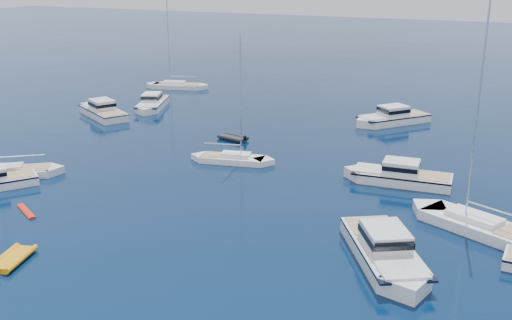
% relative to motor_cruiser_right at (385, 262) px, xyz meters
% --- Properties ---
extents(motor_cruiser_right, '(8.73, 11.47, 2.96)m').
position_rel_motor_cruiser_right_xyz_m(motor_cruiser_right, '(0.00, 0.00, 0.00)').
color(motor_cruiser_right, silver).
rests_on(motor_cruiser_right, ground).
extents(motor_cruiser_centre, '(10.27, 3.84, 2.64)m').
position_rel_motor_cruiser_right_xyz_m(motor_cruiser_centre, '(-2.43, 15.34, 0.00)').
color(motor_cruiser_centre, silver).
rests_on(motor_cruiser_centre, ground).
extents(motor_cruiser_far_l, '(10.76, 8.08, 2.77)m').
position_rel_motor_cruiser_right_xyz_m(motor_cruiser_far_l, '(-41.72, 24.31, 0.00)').
color(motor_cruiser_far_l, silver).
rests_on(motor_cruiser_far_l, ground).
extents(motor_cruiser_distant, '(9.25, 10.17, 2.77)m').
position_rel_motor_cruiser_right_xyz_m(motor_cruiser_distant, '(-7.62, 35.88, 0.00)').
color(motor_cruiser_distant, white).
rests_on(motor_cruiser_distant, ground).
extents(motor_cruiser_horizon, '(6.24, 10.15, 2.55)m').
position_rel_motor_cruiser_right_xyz_m(motor_cruiser_horizon, '(-38.50, 30.64, 0.00)').
color(motor_cruiser_horizon, white).
rests_on(motor_cruiser_horizon, ground).
extents(sailboat_mid_r, '(12.21, 7.94, 17.67)m').
position_rel_motor_cruiser_right_xyz_m(sailboat_mid_r, '(5.08, 7.53, 0.00)').
color(sailboat_mid_r, white).
rests_on(sailboat_mid_r, ground).
extents(sailboat_mid_l, '(9.74, 8.18, 14.95)m').
position_rel_motor_cruiser_right_xyz_m(sailboat_mid_l, '(-34.80, 2.31, 0.00)').
color(sailboat_mid_l, silver).
rests_on(sailboat_mid_l, ground).
extents(sailboat_centre, '(9.05, 4.02, 12.89)m').
position_rel_motor_cruiser_right_xyz_m(sailboat_centre, '(-18.28, 14.46, 0.00)').
color(sailboat_centre, white).
rests_on(sailboat_centre, ground).
extents(sailboat_far_l, '(10.81, 5.29, 15.38)m').
position_rel_motor_cruiser_right_xyz_m(sailboat_far_l, '(-42.75, 43.81, 0.00)').
color(sailboat_far_l, white).
rests_on(sailboat_far_l, ground).
extents(tender_yellow, '(2.87, 4.05, 0.95)m').
position_rel_motor_cruiser_right_xyz_m(tender_yellow, '(-21.88, -9.93, 0.00)').
color(tender_yellow, orange).
rests_on(tender_yellow, ground).
extents(tender_grey_far, '(3.77, 2.65, 0.95)m').
position_rel_motor_cruiser_right_xyz_m(tender_grey_far, '(-21.78, 21.48, 0.00)').
color(tender_grey_far, black).
rests_on(tender_grey_far, ground).
extents(kayak_orange, '(3.17, 2.14, 0.30)m').
position_rel_motor_cruiser_right_xyz_m(kayak_orange, '(-27.22, -3.33, 0.00)').
color(kayak_orange, red).
rests_on(kayak_orange, ground).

